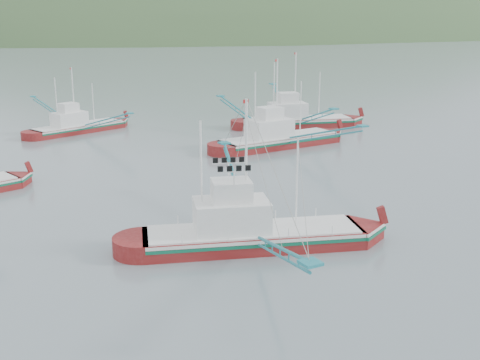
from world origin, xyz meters
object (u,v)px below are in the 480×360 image
main_boat (251,217)px  bg_boat_far (77,119)px  bg_boat_extra (297,112)px  bg_boat_right (278,134)px

main_boat → bg_boat_far: bearing=108.7°
bg_boat_far → bg_boat_extra: (28.51, -10.88, 0.33)m
main_boat → bg_boat_far: (0.33, 47.90, -0.34)m
bg_boat_right → main_boat: bearing=-129.2°
bg_boat_far → main_boat: bearing=-108.6°
main_boat → bg_boat_far: main_boat is taller
bg_boat_extra → bg_boat_right: bearing=-116.6°
bg_boat_far → bg_boat_extra: bg_boat_extra is taller
main_boat → bg_boat_far: 47.90m
bg_boat_right → bg_boat_far: size_ratio=1.23×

